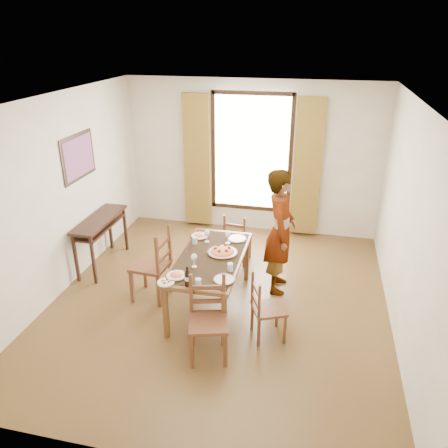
% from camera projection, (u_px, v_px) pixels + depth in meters
% --- Properties ---
extents(ground, '(5.00, 5.00, 0.00)m').
position_uv_depth(ground, '(220.00, 301.00, 6.04)').
color(ground, '#452A15').
rests_on(ground, ground).
extents(room_shell, '(4.60, 5.10, 2.74)m').
position_uv_depth(room_shell, '(221.00, 193.00, 5.52)').
color(room_shell, silver).
rests_on(room_shell, ground).
extents(console_table, '(0.38, 1.20, 0.80)m').
position_uv_depth(console_table, '(100.00, 225.00, 6.70)').
color(console_table, black).
rests_on(console_table, ground).
extents(dining_table, '(0.84, 1.63, 0.76)m').
position_uv_depth(dining_table, '(210.00, 261.00, 5.67)').
color(dining_table, brown).
rests_on(dining_table, ground).
extents(chair_west, '(0.50, 0.50, 1.05)m').
position_uv_depth(chair_west, '(153.00, 266.00, 5.93)').
color(chair_west, brown).
rests_on(chair_west, ground).
extents(chair_north, '(0.42, 0.42, 0.85)m').
position_uv_depth(chair_north, '(237.00, 240.00, 6.90)').
color(chair_north, brown).
rests_on(chair_north, ground).
extents(chair_south, '(0.53, 0.53, 0.97)m').
position_uv_depth(chair_south, '(208.00, 321.00, 4.88)').
color(chair_south, brown).
rests_on(chair_south, ground).
extents(chair_east, '(0.49, 0.49, 0.84)m').
position_uv_depth(chair_east, '(266.00, 310.00, 5.19)').
color(chair_east, brown).
rests_on(chair_east, ground).
extents(man, '(0.71, 0.51, 1.78)m').
position_uv_depth(man, '(280.00, 232.00, 6.00)').
color(man, '#92979A').
rests_on(man, ground).
extents(plate_sw, '(0.27, 0.27, 0.05)m').
position_uv_depth(plate_sw, '(176.00, 274.00, 5.17)').
color(plate_sw, silver).
rests_on(plate_sw, dining_table).
extents(plate_se, '(0.27, 0.27, 0.05)m').
position_uv_depth(plate_se, '(224.00, 278.00, 5.09)').
color(plate_se, silver).
rests_on(plate_se, dining_table).
extents(plate_nw, '(0.27, 0.27, 0.05)m').
position_uv_depth(plate_nw, '(200.00, 235.00, 6.16)').
color(plate_nw, silver).
rests_on(plate_nw, dining_table).
extents(plate_ne, '(0.27, 0.27, 0.05)m').
position_uv_depth(plate_ne, '(237.00, 238.00, 6.08)').
color(plate_ne, silver).
rests_on(plate_ne, dining_table).
extents(pasta_platter, '(0.40, 0.40, 0.10)m').
position_uv_depth(pasta_platter, '(222.00, 250.00, 5.69)').
color(pasta_platter, '#C24118').
rests_on(pasta_platter, dining_table).
extents(caprese_plate, '(0.20, 0.20, 0.04)m').
position_uv_depth(caprese_plate, '(166.00, 282.00, 5.04)').
color(caprese_plate, silver).
rests_on(caprese_plate, dining_table).
extents(wine_glass_a, '(0.08, 0.08, 0.18)m').
position_uv_depth(wine_glass_a, '(194.00, 260.00, 5.35)').
color(wine_glass_a, white).
rests_on(wine_glass_a, dining_table).
extents(wine_glass_b, '(0.08, 0.08, 0.18)m').
position_uv_depth(wine_glass_b, '(228.00, 237.00, 5.94)').
color(wine_glass_b, white).
rests_on(wine_glass_b, dining_table).
extents(wine_glass_c, '(0.08, 0.08, 0.18)m').
position_uv_depth(wine_glass_c, '(207.00, 236.00, 5.98)').
color(wine_glass_c, white).
rests_on(wine_glass_c, dining_table).
extents(tumbler_a, '(0.07, 0.07, 0.10)m').
position_uv_depth(tumbler_a, '(230.00, 267.00, 5.28)').
color(tumbler_a, silver).
rests_on(tumbler_a, dining_table).
extents(tumbler_b, '(0.07, 0.07, 0.10)m').
position_uv_depth(tumbler_b, '(195.00, 240.00, 5.95)').
color(tumbler_b, silver).
rests_on(tumbler_b, dining_table).
extents(tumbler_c, '(0.07, 0.07, 0.10)m').
position_uv_depth(tumbler_c, '(198.00, 283.00, 4.96)').
color(tumbler_c, silver).
rests_on(tumbler_c, dining_table).
extents(wine_bottle, '(0.07, 0.07, 0.25)m').
position_uv_depth(wine_bottle, '(187.00, 276.00, 4.95)').
color(wine_bottle, black).
rests_on(wine_bottle, dining_table).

